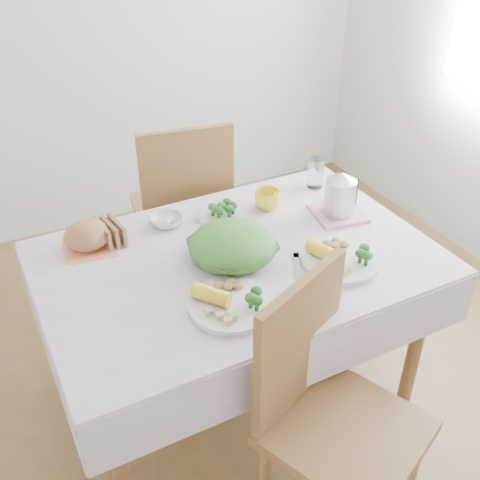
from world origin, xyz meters
name	(u,v)px	position (x,y,z in m)	size (l,w,h in m)	color
floor	(238,391)	(0.00, 0.00, 0.00)	(3.60, 3.60, 0.00)	brown
back_wall	(92,9)	(0.00, 1.80, 1.35)	(3.60, 3.60, 0.00)	silver
dining_table	(238,331)	(0.00, 0.00, 0.38)	(1.40, 0.90, 0.75)	brown
tablecloth	(238,258)	(0.00, 0.00, 0.76)	(1.50, 1.00, 0.01)	silver
chair_near	(346,437)	(0.04, -0.70, 0.46)	(0.46, 0.46, 1.01)	brown
chair_far	(181,217)	(0.09, 0.84, 0.47)	(0.47, 0.47, 1.04)	brown
salad_bowl	(233,251)	(-0.03, -0.01, 0.80)	(0.31, 0.31, 0.08)	white
dinner_plate_left	(231,305)	(-0.16, -0.26, 0.77)	(0.30, 0.30, 0.02)	white
dinner_plate_right	(340,261)	(0.32, -0.22, 0.77)	(0.30, 0.30, 0.02)	white
broccoli_plate	(222,216)	(0.07, 0.29, 0.77)	(0.20, 0.20, 0.02)	beige
napkin	(89,247)	(-0.49, 0.33, 0.76)	(0.20, 0.20, 0.00)	#F88353
bread_loaf	(87,235)	(-0.49, 0.33, 0.82)	(0.18, 0.17, 0.11)	brown
fruit_bowl	(167,221)	(-0.16, 0.34, 0.78)	(0.14, 0.14, 0.04)	white
yellow_mug	(268,199)	(0.29, 0.27, 0.81)	(0.11, 0.11, 0.09)	yellow
glass_tumbler	(316,174)	(0.58, 0.34, 0.83)	(0.07, 0.07, 0.14)	white
pink_tray	(338,214)	(0.53, 0.08, 0.77)	(0.21, 0.21, 0.02)	pink
electric_kettle	(340,190)	(0.53, 0.08, 0.88)	(0.13, 0.13, 0.19)	#B2B5BA
fork_left	(237,293)	(-0.11, -0.20, 0.76)	(0.03, 0.22, 0.00)	silver
fork_right	(298,268)	(0.16, -0.17, 0.76)	(0.02, 0.19, 0.00)	silver
knife	(273,309)	(-0.04, -0.34, 0.76)	(0.02, 0.19, 0.00)	silver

